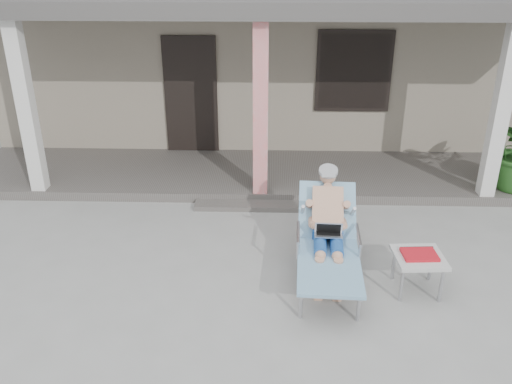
{
  "coord_description": "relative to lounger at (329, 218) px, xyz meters",
  "views": [
    {
      "loc": [
        0.17,
        -5.6,
        3.72
      ],
      "look_at": [
        -0.02,
        0.6,
        0.85
      ],
      "focal_mm": 38.0,
      "sensor_mm": 36.0,
      "label": 1
    }
  ],
  "objects": [
    {
      "name": "porch_overhang",
      "position": [
        -0.86,
        2.85,
        2.03
      ],
      "size": [
        10.0,
        2.3,
        2.85
      ],
      "color": "silver",
      "rests_on": "porch_deck"
    },
    {
      "name": "porch_deck",
      "position": [
        -0.86,
        2.9,
        -0.68
      ],
      "size": [
        10.0,
        2.0,
        0.15
      ],
      "primitive_type": "cube",
      "color": "#605B56",
      "rests_on": "ground"
    },
    {
      "name": "lounger",
      "position": [
        0.0,
        0.0,
        0.0
      ],
      "size": [
        0.8,
        1.93,
        1.23
      ],
      "rotation": [
        0.0,
        0.0,
        -0.05
      ],
      "color": "#B7B7BC",
      "rests_on": "ground"
    },
    {
      "name": "porch_step",
      "position": [
        -0.86,
        1.75,
        -0.72
      ],
      "size": [
        2.0,
        0.3,
        0.07
      ],
      "primitive_type": "cube",
      "color": "#605B56",
      "rests_on": "ground"
    },
    {
      "name": "ground",
      "position": [
        -0.86,
        -0.1,
        -0.76
      ],
      "size": [
        60.0,
        60.0,
        0.0
      ],
      "primitive_type": "plane",
      "color": "#9E9E99",
      "rests_on": "ground"
    },
    {
      "name": "side_table",
      "position": [
        1.01,
        -0.34,
        -0.34
      ],
      "size": [
        0.59,
        0.59,
        0.5
      ],
      "rotation": [
        0.0,
        0.0,
        0.06
      ],
      "color": "beige",
      "rests_on": "ground"
    },
    {
      "name": "house",
      "position": [
        -0.86,
        6.4,
        0.91
      ],
      "size": [
        10.4,
        5.4,
        3.3
      ],
      "color": "gray",
      "rests_on": "ground"
    }
  ]
}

